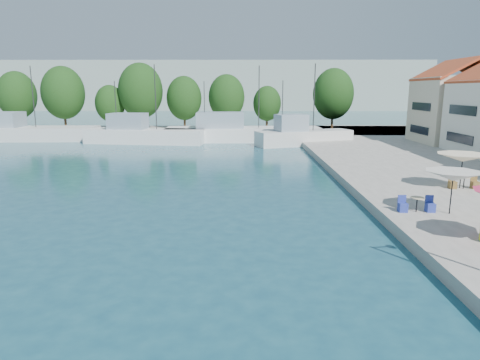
{
  "coord_description": "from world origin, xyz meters",
  "views": [
    {
      "loc": [
        -1.07,
        0.37,
        6.71
      ],
      "look_at": [
        -1.27,
        26.0,
        1.29
      ],
      "focal_mm": 32.0,
      "sensor_mm": 36.0,
      "label": 1
    }
  ],
  "objects_px": {
    "trawler_01": "(18,132)",
    "trawler_02": "(143,135)",
    "trawler_03": "(239,133)",
    "umbrella_cream": "(463,158)",
    "trawler_04": "(302,137)",
    "umbrella_white": "(453,176)"
  },
  "relations": [
    {
      "from": "trawler_01",
      "to": "trawler_04",
      "type": "xyz_separation_m",
      "value": [
        37.72,
        -5.03,
        0.0
      ]
    },
    {
      "from": "trawler_02",
      "to": "umbrella_white",
      "type": "bearing_deg",
      "value": -47.94
    },
    {
      "from": "umbrella_cream",
      "to": "trawler_04",
      "type": "bearing_deg",
      "value": 104.06
    },
    {
      "from": "trawler_03",
      "to": "umbrella_cream",
      "type": "distance_m",
      "value": 33.72
    },
    {
      "from": "trawler_03",
      "to": "trawler_01",
      "type": "bearing_deg",
      "value": 176.81
    },
    {
      "from": "trawler_02",
      "to": "trawler_03",
      "type": "height_order",
      "value": "same"
    },
    {
      "from": "trawler_01",
      "to": "umbrella_cream",
      "type": "distance_m",
      "value": 54.07
    },
    {
      "from": "trawler_02",
      "to": "trawler_04",
      "type": "xyz_separation_m",
      "value": [
        20.1,
        -1.99,
        0.0
      ]
    },
    {
      "from": "trawler_02",
      "to": "umbrella_white",
      "type": "distance_m",
      "value": 41.03
    },
    {
      "from": "trawler_01",
      "to": "trawler_02",
      "type": "height_order",
      "value": "same"
    },
    {
      "from": "trawler_01",
      "to": "trawler_04",
      "type": "height_order",
      "value": "same"
    },
    {
      "from": "umbrella_white",
      "to": "trawler_04",
      "type": "bearing_deg",
      "value": 95.7
    },
    {
      "from": "trawler_01",
      "to": "trawler_02",
      "type": "relative_size",
      "value": 1.29
    },
    {
      "from": "trawler_03",
      "to": "umbrella_cream",
      "type": "bearing_deg",
      "value": -67.1
    },
    {
      "from": "trawler_03",
      "to": "umbrella_cream",
      "type": "height_order",
      "value": "trawler_03"
    },
    {
      "from": "trawler_02",
      "to": "trawler_04",
      "type": "bearing_deg",
      "value": 1.83
    },
    {
      "from": "trawler_03",
      "to": "umbrella_white",
      "type": "height_order",
      "value": "trawler_03"
    },
    {
      "from": "umbrella_cream",
      "to": "umbrella_white",
      "type": "bearing_deg",
      "value": -120.29
    },
    {
      "from": "umbrella_white",
      "to": "umbrella_cream",
      "type": "xyz_separation_m",
      "value": [
        3.35,
        5.74,
        0.02
      ]
    },
    {
      "from": "trawler_04",
      "to": "trawler_01",
      "type": "bearing_deg",
      "value": 153.01
    },
    {
      "from": "trawler_04",
      "to": "umbrella_cream",
      "type": "height_order",
      "value": "trawler_04"
    },
    {
      "from": "trawler_04",
      "to": "trawler_03",
      "type": "bearing_deg",
      "value": 130.53
    }
  ]
}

